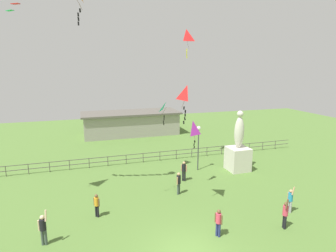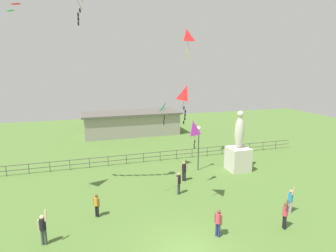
# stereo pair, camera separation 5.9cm
# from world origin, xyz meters

# --- Properties ---
(statue_monument) EXTENTS (1.82, 1.82, 5.45)m
(statue_monument) POSITION_xyz_m (8.54, 9.45, 1.66)
(statue_monument) COLOR beige
(statue_monument) RESTS_ON ground_plane
(lamppost) EXTENTS (0.36, 0.36, 4.08)m
(lamppost) POSITION_xyz_m (5.10, 10.52, 3.00)
(lamppost) COLOR #38383D
(lamppost) RESTS_ON ground_plane
(person_0) EXTENTS (0.29, 0.49, 1.84)m
(person_0) POSITION_xyz_m (7.73, 1.82, 0.92)
(person_0) COLOR #99999E
(person_0) RESTS_ON ground_plane
(person_1) EXTENTS (0.35, 0.35, 1.52)m
(person_1) POSITION_xyz_m (-4.13, 4.95, 0.87)
(person_1) COLOR black
(person_1) RESTS_ON ground_plane
(person_2) EXTENTS (0.40, 0.36, 1.67)m
(person_2) POSITION_xyz_m (1.79, 6.43, 0.96)
(person_2) COLOR #3F4C47
(person_2) RESTS_ON ground_plane
(person_3) EXTENTS (0.30, 0.44, 1.61)m
(person_3) POSITION_xyz_m (2.12, 0.85, 0.92)
(person_3) COLOR navy
(person_3) RESTS_ON ground_plane
(person_4) EXTENTS (0.51, 0.38, 2.00)m
(person_4) POSITION_xyz_m (-6.95, 2.92, 1.00)
(person_4) COLOR #3F4C47
(person_4) RESTS_ON ground_plane
(person_6) EXTENTS (0.44, 0.32, 1.67)m
(person_6) POSITION_xyz_m (3.02, 8.58, 0.96)
(person_6) COLOR black
(person_6) RESTS_ON ground_plane
(person_7) EXTENTS (0.34, 0.49, 1.92)m
(person_7) POSITION_xyz_m (6.15, 0.40, 0.97)
(person_7) COLOR black
(person_7) RESTS_ON ground_plane
(kite_1) EXTENTS (0.69, 1.04, 2.30)m
(kite_1) POSITION_xyz_m (1.41, 4.02, 7.57)
(kite_1) COLOR red
(kite_2) EXTENTS (0.88, 0.64, 2.15)m
(kite_2) POSITION_xyz_m (3.29, 7.54, 4.62)
(kite_2) COLOR #B22DB2
(kite_3) EXTENTS (0.83, 1.18, 2.54)m
(kite_3) POSITION_xyz_m (5.04, 13.71, 11.87)
(kite_3) COLOR red
(kite_4) EXTENTS (0.98, 1.17, 2.04)m
(kite_4) POSITION_xyz_m (2.28, 11.10, 5.77)
(kite_4) COLOR #19B2B2
(waterfront_railing) EXTENTS (36.00, 0.06, 0.95)m
(waterfront_railing) POSITION_xyz_m (-0.26, 14.00, 0.63)
(waterfront_railing) COLOR #4C4742
(waterfront_railing) RESTS_ON ground_plane
(pavilion_building) EXTENTS (13.25, 5.31, 3.13)m
(pavilion_building) POSITION_xyz_m (1.75, 26.00, 1.59)
(pavilion_building) COLOR gray
(pavilion_building) RESTS_ON ground_plane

